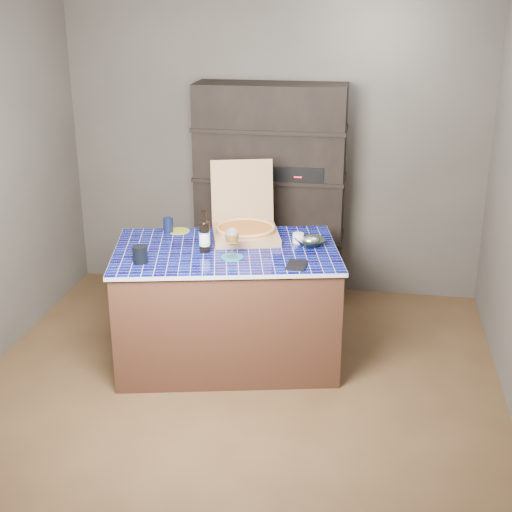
% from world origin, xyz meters
% --- Properties ---
extents(room, '(3.50, 3.50, 3.50)m').
position_xyz_m(room, '(0.00, 0.00, 1.25)').
color(room, brown).
rests_on(room, ground).
extents(shelving_unit, '(1.20, 0.41, 1.80)m').
position_xyz_m(shelving_unit, '(0.00, 1.53, 0.90)').
color(shelving_unit, black).
rests_on(shelving_unit, floor).
extents(kitchen_island, '(1.68, 1.25, 0.83)m').
position_xyz_m(kitchen_island, '(-0.13, 0.36, 0.42)').
color(kitchen_island, '#3F2118').
rests_on(kitchen_island, floor).
extents(pizza_box, '(0.58, 0.65, 0.50)m').
position_xyz_m(pizza_box, '(-0.05, 0.65, 0.90)').
color(pizza_box, '#A38054').
rests_on(pizza_box, kitchen_island).
extents(mead_bottle, '(0.08, 0.08, 0.29)m').
position_xyz_m(mead_bottle, '(-0.26, 0.30, 0.94)').
color(mead_bottle, black).
rests_on(mead_bottle, kitchen_island).
extents(teal_trivet, '(0.15, 0.15, 0.01)m').
position_xyz_m(teal_trivet, '(-0.06, 0.21, 0.83)').
color(teal_trivet, '#196784').
rests_on(teal_trivet, kitchen_island).
extents(wine_glass, '(0.09, 0.09, 0.20)m').
position_xyz_m(wine_glass, '(-0.06, 0.21, 0.97)').
color(wine_glass, white).
rests_on(wine_glass, teal_trivet).
extents(tumbler, '(0.10, 0.10, 0.11)m').
position_xyz_m(tumbler, '(-0.63, 0.03, 0.88)').
color(tumbler, black).
rests_on(tumbler, kitchen_island).
extents(dvd_case, '(0.13, 0.18, 0.01)m').
position_xyz_m(dvd_case, '(0.38, 0.13, 0.84)').
color(dvd_case, black).
rests_on(dvd_case, kitchen_island).
extents(bowl, '(0.28, 0.28, 0.05)m').
position_xyz_m(bowl, '(0.43, 0.53, 0.85)').
color(bowl, black).
rests_on(bowl, kitchen_island).
extents(foil_contents, '(0.12, 0.10, 0.06)m').
position_xyz_m(foil_contents, '(0.43, 0.53, 0.87)').
color(foil_contents, silver).
rests_on(foil_contents, bowl).
extents(white_jar, '(0.08, 0.08, 0.07)m').
position_xyz_m(white_jar, '(0.34, 0.58, 0.86)').
color(white_jar, white).
rests_on(white_jar, kitchen_island).
extents(navy_cup, '(0.07, 0.07, 0.11)m').
position_xyz_m(navy_cup, '(-0.62, 0.65, 0.89)').
color(navy_cup, black).
rests_on(navy_cup, kitchen_island).
extents(green_trivet, '(0.16, 0.16, 0.01)m').
position_xyz_m(green_trivet, '(-0.55, 0.68, 0.83)').
color(green_trivet, '#919F22').
rests_on(green_trivet, kitchen_island).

